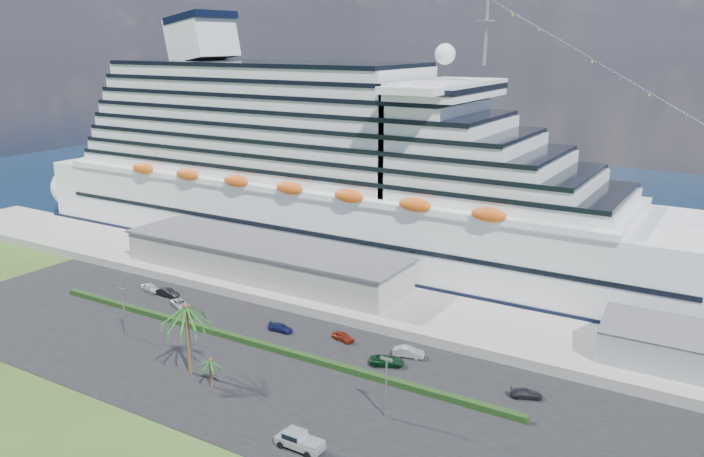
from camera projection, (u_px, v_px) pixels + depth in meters
The scene contains 21 objects.
ground at pixel (225, 404), 91.03m from camera, with size 420.00×420.00×0.00m, color #334918.
asphalt_lot at pixel (275, 370), 100.09m from camera, with size 140.00×38.00×0.12m, color black.
wharf at pixel (373, 302), 123.79m from camera, with size 240.00×20.00×1.80m, color gray.
water at pixel (525, 206), 198.30m from camera, with size 420.00×160.00×0.02m, color #0A1D30.
cruise_ship at pixel (341, 181), 150.11m from camera, with size 191.00×38.00×54.00m.
terminal_building at pixel (262, 258), 135.15m from camera, with size 61.00×15.00×6.30m.
port_shed at pixel (693, 349), 96.97m from camera, with size 24.00×12.31×7.37m.
hedge at pixel (254, 343), 108.06m from camera, with size 88.00×1.10×0.90m, color black.
lamp_post_left at pixel (123, 306), 110.15m from camera, with size 1.60×0.35×8.27m.
lamp_post_right at pixel (386, 380), 86.24m from camera, with size 1.60×0.35×8.27m.
palm_tall at pixel (186, 314), 96.85m from camera, with size 8.82×8.82×11.13m.
palm_short at pixel (211, 363), 94.35m from camera, with size 3.53×3.53×4.56m.
parked_car_0 at pixel (151, 288), 130.95m from camera, with size 1.82×4.51×1.54m, color silver.
parked_car_1 at pixel (168, 293), 128.50m from camera, with size 1.64×4.70×1.55m, color black.
parked_car_2 at pixel (180, 304), 123.30m from camera, with size 2.28×4.95×1.37m, color #A2A6AB.
parked_car_3 at pixel (280, 328), 113.19m from camera, with size 1.79×4.41×1.28m, color #141948.
parked_car_4 at pixel (343, 337), 109.70m from camera, with size 1.62×4.02×1.37m, color maroon.
parked_car_5 at pixel (408, 352), 104.06m from camera, with size 1.67×4.78×1.57m, color #999BA0.
parked_car_6 at pixel (387, 361), 101.42m from camera, with size 2.37×5.15×1.43m, color black.
parked_car_7 at pixel (526, 393), 92.22m from camera, with size 1.72×4.22×1.23m, color black.
pickup_truck at pixel (299, 440), 80.52m from camera, with size 6.02×2.41×2.12m.
Camera 1 is at (56.62, -61.04, 46.75)m, focal length 35.00 mm.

